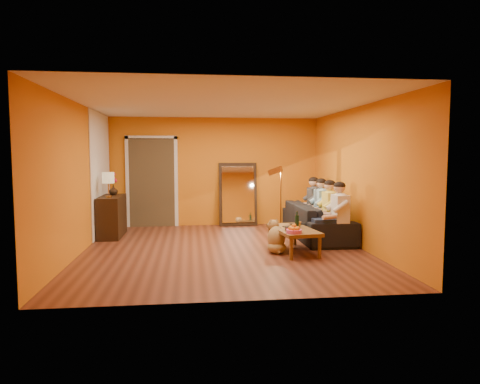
{
  "coord_description": "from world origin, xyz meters",
  "views": [
    {
      "loc": [
        -0.6,
        -7.6,
        1.71
      ],
      "look_at": [
        0.35,
        0.5,
        1.0
      ],
      "focal_mm": 32.0,
      "sensor_mm": 36.0,
      "label": 1
    }
  ],
  "objects": [
    {
      "name": "door_jamb_left",
      "position": [
        -2.07,
        2.71,
        1.05
      ],
      "size": [
        0.08,
        0.06,
        2.2
      ],
      "primitive_type": "cube",
      "color": "white",
      "rests_on": "wall_back"
    },
    {
      "name": "person_far_left",
      "position": [
        2.13,
        -0.1,
        0.61
      ],
      "size": [
        0.7,
        0.44,
        1.22
      ],
      "primitive_type": null,
      "color": "beige",
      "rests_on": "sofa"
    },
    {
      "name": "person_far_right",
      "position": [
        2.13,
        1.55,
        0.61
      ],
      "size": [
        0.7,
        0.44,
        1.22
      ],
      "primitive_type": null,
      "color": "#37383C",
      "rests_on": "sofa"
    },
    {
      "name": "flowers",
      "position": [
        -2.24,
        1.8,
        1.21
      ],
      "size": [
        0.17,
        0.17,
        0.48
      ],
      "primitive_type": null,
      "color": "red",
      "rests_on": "vase"
    },
    {
      "name": "laptop",
      "position": [
        1.38,
        0.02,
        0.43
      ],
      "size": [
        0.34,
        0.25,
        0.02
      ],
      "primitive_type": "imported",
      "rotation": [
        0.0,
        0.0,
        0.16
      ],
      "color": "black",
      "rests_on": "coffee_table"
    },
    {
      "name": "coffee_table",
      "position": [
        1.2,
        -0.33,
        0.21
      ],
      "size": [
        0.78,
        1.29,
        0.42
      ],
      "primitive_type": null,
      "rotation": [
        0.0,
        0.0,
        0.13
      ],
      "color": "brown",
      "rests_on": "floor"
    },
    {
      "name": "book_mid",
      "position": [
        1.03,
        -0.52,
        0.45
      ],
      "size": [
        0.2,
        0.27,
        0.02
      ],
      "primitive_type": "imported",
      "rotation": [
        0.0,
        0.0,
        0.02
      ],
      "color": "red",
      "rests_on": "book_lower"
    },
    {
      "name": "floor_lamp",
      "position": [
        1.27,
        1.05,
        0.72
      ],
      "size": [
        0.36,
        0.33,
        1.44
      ],
      "primitive_type": null,
      "rotation": [
        0.0,
        0.0,
        -0.34
      ],
      "color": "#AC7232",
      "rests_on": "floor"
    },
    {
      "name": "door_jamb_right",
      "position": [
        -0.93,
        2.71,
        1.05
      ],
      "size": [
        0.08,
        0.06,
        2.2
      ],
      "primitive_type": "cube",
      "color": "white",
      "rests_on": "wall_back"
    },
    {
      "name": "sofa",
      "position": [
        2.0,
        0.9,
        0.35
      ],
      "size": [
        2.38,
        0.93,
        0.7
      ],
      "primitive_type": "imported",
      "rotation": [
        0.0,
        0.0,
        1.57
      ],
      "color": "black",
      "rests_on": "floor"
    },
    {
      "name": "dog",
      "position": [
        0.89,
        -0.34,
        0.3
      ],
      "size": [
        0.35,
        0.52,
        0.59
      ],
      "primitive_type": null,
      "rotation": [
        0.0,
        0.0,
        0.05
      ],
      "color": "#AA7E4D",
      "rests_on": "floor"
    },
    {
      "name": "tumbler",
      "position": [
        1.32,
        -0.21,
        0.47
      ],
      "size": [
        0.11,
        0.11,
        0.1
      ],
      "primitive_type": "imported",
      "rotation": [
        0.0,
        0.0,
        0.01
      ],
      "color": "#B27F3F",
      "rests_on": "coffee_table"
    },
    {
      "name": "fruit_bowl",
      "position": [
        1.1,
        -0.78,
        0.5
      ],
      "size": [
        0.26,
        0.26,
        0.16
      ],
      "primitive_type": null,
      "color": "#E35098",
      "rests_on": "coffee_table"
    },
    {
      "name": "vase",
      "position": [
        -2.24,
        1.8,
        0.95
      ],
      "size": [
        0.19,
        0.19,
        0.2
      ],
      "primitive_type": "imported",
      "color": "black",
      "rests_on": "sideboard"
    },
    {
      "name": "sideboard",
      "position": [
        -2.24,
        1.55,
        0.42
      ],
      "size": [
        0.44,
        1.18,
        0.85
      ],
      "primitive_type": "cube",
      "color": "black",
      "rests_on": "floor"
    },
    {
      "name": "book_upper",
      "position": [
        1.02,
        -0.54,
        0.47
      ],
      "size": [
        0.23,
        0.25,
        0.02
      ],
      "primitive_type": "imported",
      "rotation": [
        0.0,
        0.0,
        0.47
      ],
      "color": "black",
      "rests_on": "book_mid"
    },
    {
      "name": "table_lamp",
      "position": [
        -2.24,
        1.25,
        1.1
      ],
      "size": [
        0.24,
        0.24,
        0.51
      ],
      "primitive_type": null,
      "color": "beige",
      "rests_on": "sideboard"
    },
    {
      "name": "doorway_recess",
      "position": [
        -1.5,
        2.83,
        1.05
      ],
      "size": [
        1.06,
        0.3,
        2.1
      ],
      "primitive_type": "cube",
      "color": "#3F2D19",
      "rests_on": "floor"
    },
    {
      "name": "wine_bottle",
      "position": [
        1.25,
        -0.38,
        0.58
      ],
      "size": [
        0.07,
        0.07,
        0.31
      ],
      "primitive_type": "cylinder",
      "color": "black",
      "rests_on": "coffee_table"
    },
    {
      "name": "book_lower",
      "position": [
        1.02,
        -0.53,
        0.43
      ],
      "size": [
        0.2,
        0.26,
        0.02
      ],
      "primitive_type": "imported",
      "rotation": [
        0.0,
        0.0,
        -0.07
      ],
      "color": "black",
      "rests_on": "coffee_table"
    },
    {
      "name": "door_header",
      "position": [
        -1.5,
        2.71,
        2.12
      ],
      "size": [
        1.22,
        0.06,
        0.08
      ],
      "primitive_type": "cube",
      "color": "white",
      "rests_on": "wall_back"
    },
    {
      "name": "mirror_frame",
      "position": [
        0.55,
        2.63,
        0.76
      ],
      "size": [
        0.92,
        0.27,
        1.51
      ],
      "primitive_type": "cube",
      "rotation": [
        -0.14,
        0.0,
        0.0
      ],
      "color": "black",
      "rests_on": "floor"
    },
    {
      "name": "person_mid_left",
      "position": [
        2.13,
        0.45,
        0.61
      ],
      "size": [
        0.7,
        0.44,
        1.22
      ],
      "primitive_type": null,
      "color": "gold",
      "rests_on": "sofa"
    },
    {
      "name": "white_accent",
      "position": [
        -2.48,
        1.75,
        1.3
      ],
      "size": [
        0.02,
        1.9,
        2.58
      ],
      "primitive_type": "cube",
      "color": "white",
      "rests_on": "wall_left"
    },
    {
      "name": "room_shell",
      "position": [
        0.0,
        0.37,
        1.3
      ],
      "size": [
        5.0,
        5.5,
        2.6
      ],
      "color": "brown",
      "rests_on": "ground"
    },
    {
      "name": "mirror_glass",
      "position": [
        0.55,
        2.59,
        0.76
      ],
      "size": [
        0.78,
        0.21,
        1.35
      ],
      "primitive_type": "cube",
      "rotation": [
        -0.14,
        0.0,
        0.0
      ],
      "color": "white",
      "rests_on": "mirror_frame"
    },
    {
      "name": "person_mid_right",
      "position": [
        2.13,
        1.0,
        0.61
      ],
      "size": [
        0.7,
        0.44,
        1.22
      ],
      "primitive_type": null,
      "color": "#84B0CC",
      "rests_on": "sofa"
    }
  ]
}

